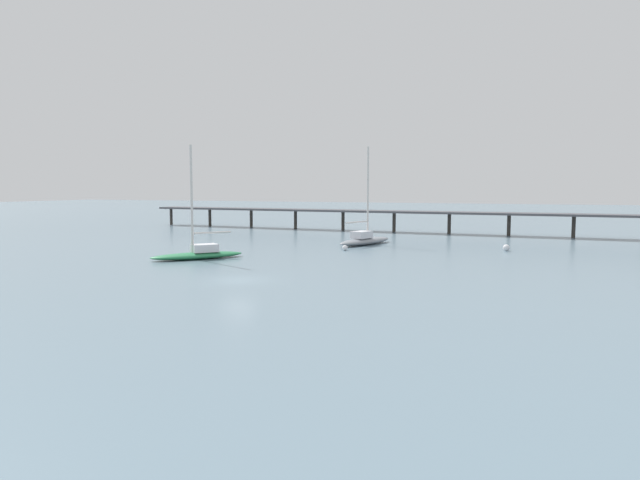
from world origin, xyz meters
TOP-DOWN VIEW (x-y plane):
  - ground_plane at (0.00, 0.00)m, footprint 400.00×400.00m
  - pier at (16.22, 47.01)m, footprint 84.42×7.88m
  - sailboat_gray at (1.27, 28.06)m, footprint 5.05×9.69m
  - sailboat_green at (-9.60, 9.61)m, footprint 7.47×8.22m
  - mooring_buoy_outer at (17.24, 27.08)m, footprint 0.70×0.70m
  - mooring_buoy_mid at (1.09, 21.30)m, footprint 0.58×0.58m

SIDE VIEW (x-z plane):
  - ground_plane at x=0.00m, z-range 0.00..0.00m
  - mooring_buoy_mid at x=1.09m, z-range 0.00..0.58m
  - mooring_buoy_outer at x=17.24m, z-range 0.00..0.70m
  - sailboat_green at x=-9.60m, z-range -4.73..5.97m
  - sailboat_gray at x=1.27m, z-range -5.03..6.44m
  - pier at x=16.22m, z-range 0.34..7.45m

